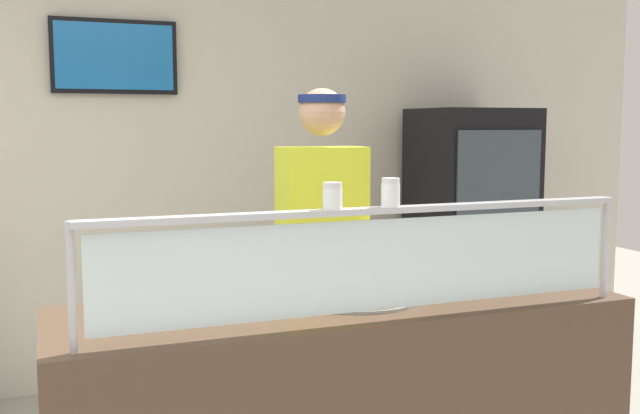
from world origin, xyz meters
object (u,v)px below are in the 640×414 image
object	(u,v)px
parmesan_shaker	(333,198)
worker_figure	(323,256)
pizza_tray	(356,293)
pizza_server	(348,290)
pepper_flake_shaker	(390,194)
drink_fridge	(470,238)

from	to	relation	value
parmesan_shaker	worker_figure	size ratio (longest dim) A/B	0.05
pizza_tray	parmesan_shaker	world-z (taller)	parmesan_shaker
pizza_server	worker_figure	distance (m)	0.61
pizza_server	worker_figure	size ratio (longest dim) A/B	0.16
pepper_flake_shaker	drink_fridge	distance (m)	2.58
pizza_server	pepper_flake_shaker	xyz separation A→B (m)	(0.02, -0.31, 0.38)
parmesan_shaker	drink_fridge	bearing A→B (deg)	47.85
parmesan_shaker	pepper_flake_shaker	xyz separation A→B (m)	(0.21, 0.00, 0.00)
pizza_server	drink_fridge	world-z (taller)	drink_fridge
worker_figure	pizza_tray	bearing A→B (deg)	-99.08
pepper_flake_shaker	pizza_server	bearing A→B (deg)	93.42
pepper_flake_shaker	worker_figure	size ratio (longest dim) A/B	0.05
pizza_tray	pizza_server	world-z (taller)	pizza_server
pizza_server	drink_fridge	bearing A→B (deg)	46.42
pizza_server	worker_figure	bearing A→B (deg)	77.54
pizza_tray	pizza_server	size ratio (longest dim) A/B	1.82
parmesan_shaker	pepper_flake_shaker	size ratio (longest dim) A/B	0.91
pepper_flake_shaker	worker_figure	xyz separation A→B (m)	(0.12, 0.90, -0.37)
parmesan_shaker	drink_fridge	world-z (taller)	drink_fridge
pepper_flake_shaker	worker_figure	bearing A→B (deg)	82.70
pizza_server	parmesan_shaker	xyz separation A→B (m)	(-0.19, -0.31, 0.38)
worker_figure	drink_fridge	distance (m)	1.82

